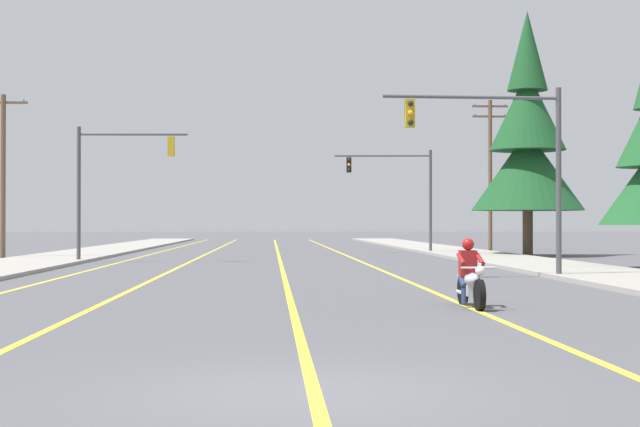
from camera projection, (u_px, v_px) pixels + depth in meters
name	position (u px, v px, depth m)	size (l,w,h in m)	color
ground_plane	(301.00, 392.00, 10.10)	(400.00, 400.00, 0.00)	#515156
lane_stripe_center	(278.00, 254.00, 55.05)	(0.16, 100.00, 0.01)	yellow
lane_stripe_left	(205.00, 255.00, 54.83)	(0.16, 100.00, 0.01)	yellow
lane_stripe_right	(344.00, 254.00, 55.24)	(0.16, 100.00, 0.01)	yellow
lane_stripe_far_left	(150.00, 255.00, 54.67)	(0.16, 100.00, 0.01)	yellow
sidewalk_kerb_right	(483.00, 256.00, 50.61)	(4.40, 110.00, 0.14)	#9E998E
sidewalk_kerb_left	(66.00, 257.00, 49.49)	(4.40, 110.00, 0.14)	#9E998E
motorcycle_with_rider	(470.00, 280.00, 20.31)	(0.70, 2.19, 1.46)	black
traffic_signal_near_right	(507.00, 150.00, 31.08)	(5.87, 0.57, 6.20)	#47474C
traffic_signal_near_left	(110.00, 172.00, 43.87)	(5.04, 0.39, 6.20)	#47474C
traffic_signal_mid_right	(402.00, 184.00, 57.72)	(5.84, 0.55, 6.20)	#47474C
utility_pole_left_near	(3.00, 172.00, 48.03)	(2.39, 0.26, 8.23)	brown
utility_pole_right_far	(490.00, 170.00, 61.16)	(2.30, 0.26, 9.65)	brown
conifer_tree_right_verge_far	(528.00, 143.00, 52.31)	(6.08, 6.08, 13.38)	#4C3828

